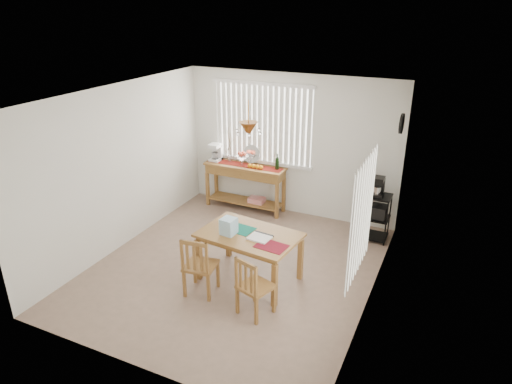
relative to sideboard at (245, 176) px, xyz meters
The scene contains 10 objects.
ground 2.26m from the sideboard, 68.35° to the right, with size 4.00×4.50×0.01m, color gray.
room_shell 2.38m from the sideboard, 68.11° to the right, with size 4.20×4.70×2.70m.
sideboard is the anchor object (origin of this frame).
sideboard_items 0.43m from the sideboard, behind, with size 1.48×0.37×0.67m.
wire_cart 2.51m from the sideboard, ahead, with size 0.47×0.38×0.80m.
cart_items 2.52m from the sideboard, ahead, with size 0.19×0.23×0.33m.
dining_table 2.45m from the sideboard, 62.65° to the right, with size 1.45×1.02×0.73m.
table_items 2.48m from the sideboard, 66.71° to the right, with size 1.05×0.60×0.23m.
chair_left 2.88m from the sideboard, 76.40° to the right, with size 0.46×0.46×0.88m.
chair_right 3.28m from the sideboard, 62.15° to the right, with size 0.49×0.49×0.84m.
Camera 1 is at (2.78, -5.23, 3.73)m, focal length 32.00 mm.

